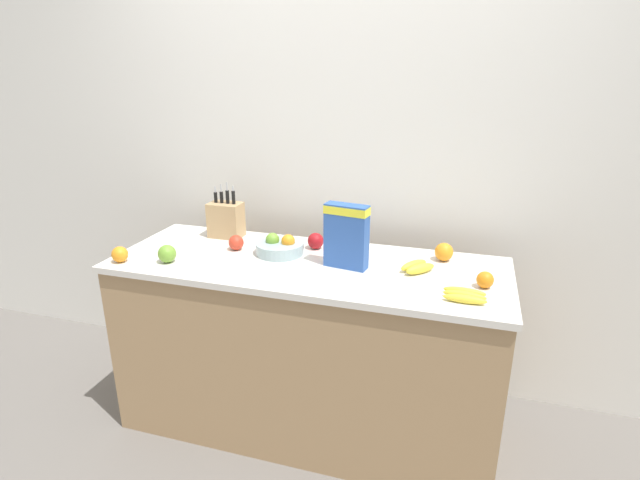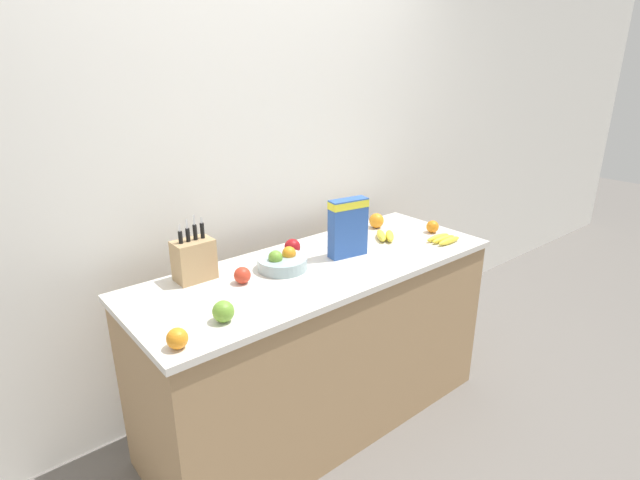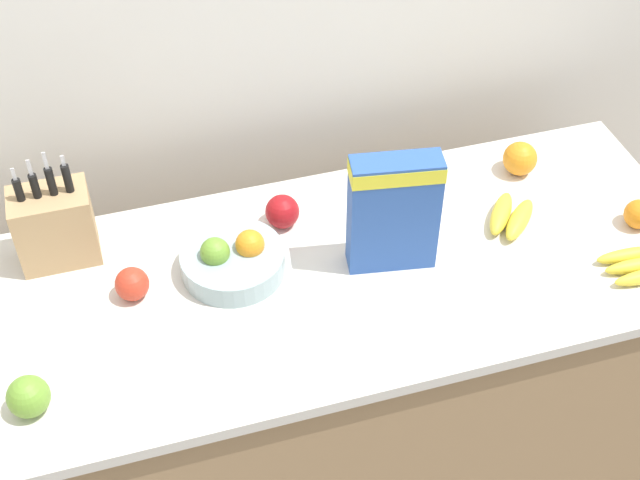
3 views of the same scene
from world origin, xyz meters
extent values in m
plane|color=slate|center=(0.00, 0.00, 0.00)|extent=(14.00, 14.00, 0.00)
cube|color=silver|center=(0.00, 0.56, 1.30)|extent=(9.00, 0.06, 2.60)
cube|color=tan|center=(0.00, 0.00, 0.43)|extent=(1.80, 0.65, 0.86)
cube|color=silver|center=(0.00, 0.00, 0.88)|extent=(1.83, 0.68, 0.03)
cube|color=tan|center=(-0.53, 0.23, 0.98)|extent=(0.17, 0.11, 0.18)
cylinder|color=black|center=(-0.58, 0.23, 1.10)|extent=(0.02, 0.02, 0.05)
cube|color=silver|center=(-0.58, 0.23, 1.14)|extent=(0.01, 0.00, 0.03)
cylinder|color=black|center=(-0.54, 0.23, 1.10)|extent=(0.02, 0.02, 0.06)
cube|color=silver|center=(-0.54, 0.23, 1.15)|extent=(0.01, 0.00, 0.04)
cylinder|color=black|center=(-0.51, 0.23, 1.11)|extent=(0.02, 0.02, 0.07)
cube|color=silver|center=(-0.51, 0.23, 1.16)|extent=(0.01, 0.00, 0.04)
cylinder|color=black|center=(-0.47, 0.23, 1.11)|extent=(0.02, 0.02, 0.07)
cube|color=silver|center=(-0.47, 0.23, 1.16)|extent=(0.01, 0.00, 0.03)
cube|color=#2D56A8|center=(0.19, 0.00, 1.04)|extent=(0.20, 0.10, 0.29)
cube|color=yellow|center=(0.19, 0.00, 1.16)|extent=(0.20, 0.10, 0.04)
cylinder|color=#99B2B7|center=(-0.16, 0.07, 0.92)|extent=(0.23, 0.23, 0.06)
sphere|color=orange|center=(-0.12, 0.07, 0.96)|extent=(0.07, 0.07, 0.07)
sphere|color=#6B9E33|center=(-0.20, 0.07, 0.96)|extent=(0.07, 0.07, 0.07)
ellipsoid|color=yellow|center=(0.71, -0.22, 0.91)|extent=(0.17, 0.04, 0.03)
ellipsoid|color=yellow|center=(0.71, -0.19, 0.91)|extent=(0.17, 0.05, 0.03)
ellipsoid|color=yellow|center=(0.71, -0.15, 0.91)|extent=(0.17, 0.05, 0.03)
ellipsoid|color=yellow|center=(0.48, 0.05, 0.91)|extent=(0.13, 0.15, 0.04)
ellipsoid|color=yellow|center=(0.52, 0.02, 0.91)|extent=(0.14, 0.14, 0.04)
sphere|color=#6B9E33|center=(-0.62, -0.19, 0.93)|extent=(0.08, 0.08, 0.08)
sphere|color=#A31419|center=(-0.02, 0.19, 0.93)|extent=(0.08, 0.08, 0.08)
sphere|color=red|center=(-0.39, 0.06, 0.93)|extent=(0.07, 0.07, 0.07)
sphere|color=orange|center=(-0.83, -0.25, 0.93)|extent=(0.07, 0.07, 0.07)
sphere|color=orange|center=(0.78, -0.05, 0.93)|extent=(0.07, 0.07, 0.07)
sphere|color=orange|center=(0.60, 0.21, 0.93)|extent=(0.09, 0.09, 0.09)
camera|label=1|loc=(0.69, -2.03, 1.75)|focal=28.00mm
camera|label=2|loc=(-1.39, -1.69, 1.83)|focal=28.00mm
camera|label=3|loc=(-0.37, -1.32, 2.33)|focal=50.00mm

